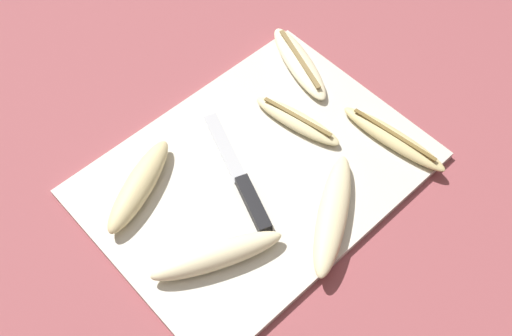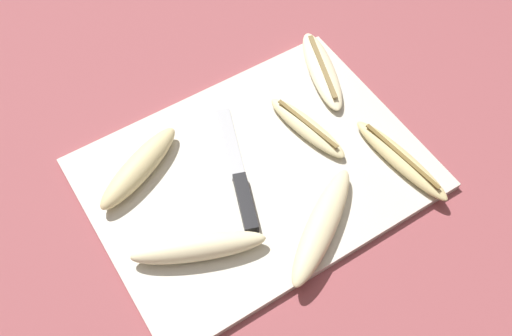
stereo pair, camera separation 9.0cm
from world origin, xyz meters
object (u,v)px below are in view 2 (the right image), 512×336
Objects in this scene: banana_pale_long at (199,248)px; banana_spotted_left at (401,160)px; banana_ripe_center at (139,167)px; knife at (242,189)px; banana_cream_curved at (322,225)px; banana_bright_far at (322,70)px; banana_soft_right at (307,128)px.

banana_pale_long is 1.00× the size of banana_spotted_left.
banana_pale_long is at bearing -86.26° from banana_ripe_center.
banana_pale_long is at bearing -132.89° from knife.
knife is 0.13m from banana_cream_curved.
banana_ripe_center is 0.94× the size of banana_bright_far.
banana_bright_far is (0.24, 0.13, 0.00)m from knife.
banana_spotted_left is (0.23, -0.09, 0.00)m from knife.
banana_ripe_center is at bearing -177.39° from banana_bright_far.
knife is 1.22× the size of banana_bright_far.
banana_ripe_center is at bearing 150.32° from banana_spotted_left.
banana_pale_long reaches higher than banana_cream_curved.
banana_soft_right is at bearing 35.86° from knife.
banana_pale_long is 0.18m from banana_cream_curved.
banana_pale_long reaches higher than banana_bright_far.
banana_pale_long is at bearing -152.16° from banana_bright_far.
banana_bright_far is at bearing 54.07° from banana_cream_curved.
banana_soft_right is 0.12m from banana_bright_far.
knife is at bearing 118.18° from banana_cream_curved.
knife is 1.39× the size of banana_soft_right.
banana_cream_curved is at bearing -20.88° from banana_pale_long.
banana_pale_long is 0.38m from banana_bright_far.
banana_pale_long reaches higher than banana_spotted_left.
banana_ripe_center is at bearing 93.74° from banana_pale_long.
banana_bright_far is (0.09, 0.09, 0.00)m from banana_soft_right.
banana_spotted_left is 0.21m from banana_bright_far.
banana_ripe_center is 0.40m from banana_spotted_left.
banana_spotted_left is at bearing -5.67° from banana_pale_long.
banana_bright_far is at bearing 27.84° from banana_pale_long.
banana_soft_right is at bearing -136.69° from banana_bright_far.
banana_bright_far is at bearing 43.31° from banana_soft_right.
banana_cream_curved reaches higher than banana_soft_right.
banana_ripe_center is at bearing 155.66° from knife.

